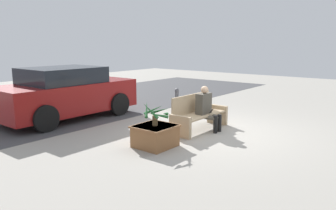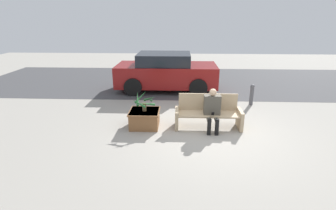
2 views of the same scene
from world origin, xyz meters
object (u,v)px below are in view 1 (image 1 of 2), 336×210
(bench, at_px, (198,114))
(parked_car, at_px, (66,93))
(potted_plant, at_px, (155,113))
(planter_box, at_px, (155,135))
(person_seated, at_px, (206,107))
(bollard_post, at_px, (177,99))

(bench, xyz_separation_m, parked_car, (-1.35, 3.73, 0.35))
(potted_plant, distance_m, parked_car, 3.83)
(planter_box, bearing_deg, person_seated, -3.98)
(person_seated, xyz_separation_m, potted_plant, (-1.82, 0.12, 0.12))
(person_seated, bearing_deg, parked_car, 109.99)
(bench, height_order, parked_car, parked_car)
(person_seated, xyz_separation_m, planter_box, (-1.83, 0.13, -0.36))
(person_seated, bearing_deg, bench, 112.38)
(person_seated, distance_m, parked_car, 4.18)
(potted_plant, distance_m, bollard_post, 3.99)
(parked_car, bearing_deg, bench, -70.14)
(planter_box, relative_size, potted_plant, 1.26)
(bench, distance_m, person_seated, 0.30)
(bench, bearing_deg, potted_plant, -177.46)
(bollard_post, bearing_deg, person_seated, -126.73)
(bench, relative_size, potted_plant, 2.77)
(person_seated, distance_m, potted_plant, 1.83)
(bench, relative_size, planter_box, 2.20)
(bollard_post, bearing_deg, planter_box, -149.52)
(parked_car, bearing_deg, bollard_post, -30.42)
(bench, bearing_deg, person_seated, -67.62)
(bench, bearing_deg, parked_car, 109.86)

